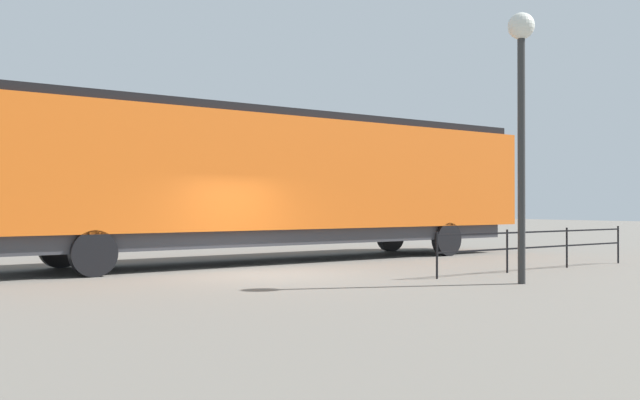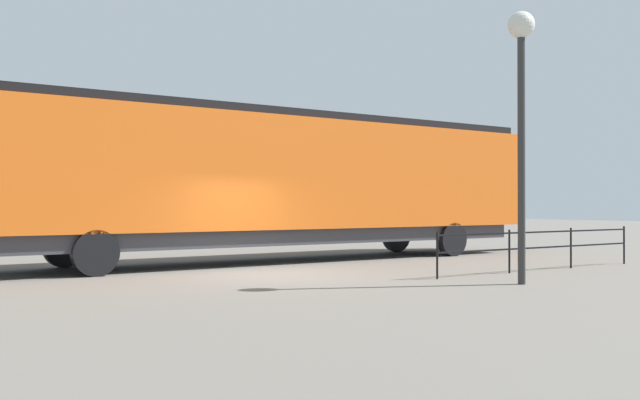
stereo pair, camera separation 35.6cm
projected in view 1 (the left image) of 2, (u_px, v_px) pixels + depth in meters
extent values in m
plane|color=#666059|center=(268.00, 275.00, 16.88)|extent=(120.00, 120.00, 0.00)
cube|color=orange|center=(274.00, 175.00, 20.92)|extent=(3.11, 18.25, 3.18)
cube|color=black|center=(456.00, 193.00, 25.42)|extent=(2.99, 2.76, 2.23)
cube|color=black|center=(274.00, 118.00, 20.93)|extent=(2.80, 17.52, 0.24)
cube|color=#38383D|center=(274.00, 235.00, 20.91)|extent=(2.80, 16.79, 0.45)
cylinder|color=black|center=(390.00, 236.00, 25.44)|extent=(0.30, 1.10, 1.10)
cylinder|color=black|center=(447.00, 239.00, 23.16)|extent=(0.30, 1.10, 1.10)
cylinder|color=black|center=(60.00, 247.00, 18.66)|extent=(0.30, 1.10, 1.10)
cylinder|color=black|center=(93.00, 253.00, 16.37)|extent=(0.30, 1.10, 1.10)
cylinder|color=#2D2D2D|center=(521.00, 159.00, 14.96)|extent=(0.16, 0.16, 5.35)
sphere|color=silver|center=(521.00, 26.00, 14.98)|extent=(0.57, 0.57, 0.57)
cube|color=black|center=(538.00, 232.00, 18.08)|extent=(0.04, 7.31, 0.04)
cube|color=black|center=(538.00, 247.00, 18.08)|extent=(0.04, 7.31, 0.04)
cylinder|color=black|center=(437.00, 255.00, 15.95)|extent=(0.05, 0.05, 1.08)
cylinder|color=black|center=(507.00, 251.00, 17.37)|extent=(0.05, 0.05, 1.08)
cylinder|color=black|center=(567.00, 248.00, 18.78)|extent=(0.05, 0.05, 1.08)
cylinder|color=black|center=(618.00, 245.00, 20.20)|extent=(0.05, 0.05, 1.08)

